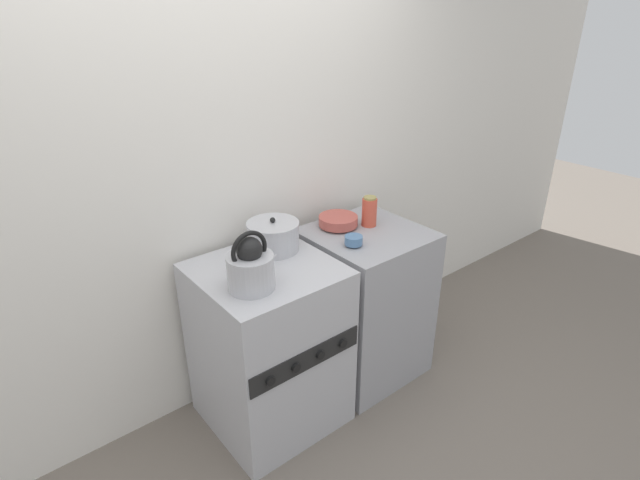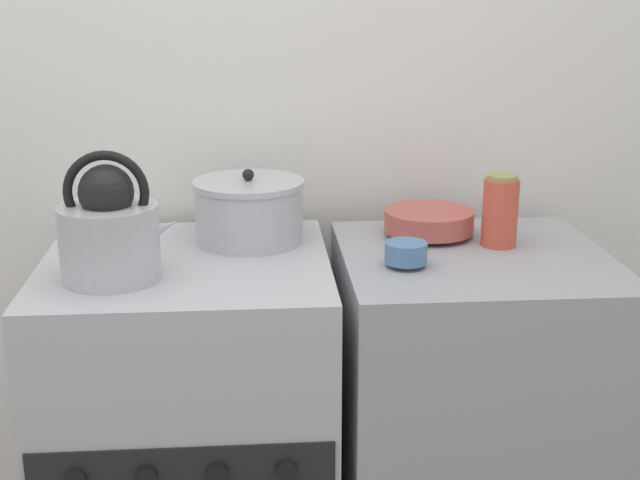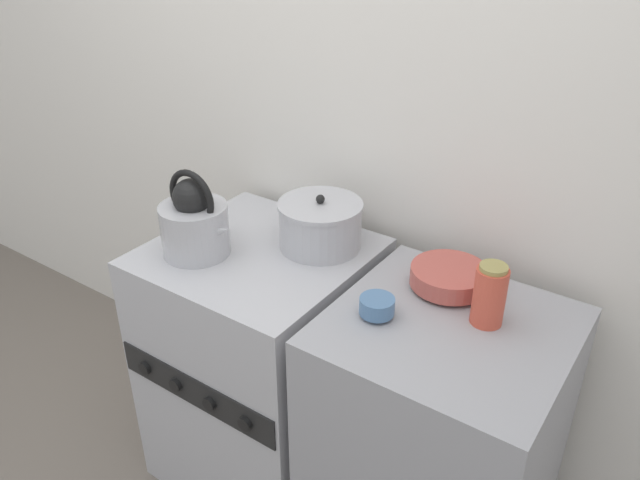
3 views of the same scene
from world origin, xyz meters
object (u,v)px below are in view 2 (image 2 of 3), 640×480
object	(u,v)px
enamel_bowl	(429,221)
small_ceramic_bowl	(406,253)
storage_jar	(500,211)
stove	(193,441)
cooking_pot	(249,211)
kettle	(110,231)

from	to	relation	value
enamel_bowl	small_ceramic_bowl	xyz separation A→B (m)	(-0.10, -0.23, -0.00)
small_ceramic_bowl	storage_jar	xyz separation A→B (m)	(0.25, 0.14, 0.05)
stove	enamel_bowl	xyz separation A→B (m)	(0.59, 0.14, 0.50)
cooking_pot	enamel_bowl	bearing A→B (deg)	0.43
stove	cooking_pot	xyz separation A→B (m)	(0.15, 0.14, 0.53)
stove	storage_jar	distance (m)	0.92
stove	kettle	distance (m)	0.59
small_ceramic_bowl	cooking_pot	bearing A→B (deg)	145.93
enamel_bowl	small_ceramic_bowl	bearing A→B (deg)	-112.60
kettle	small_ceramic_bowl	size ratio (longest dim) A/B	2.95
enamel_bowl	storage_jar	world-z (taller)	storage_jar
enamel_bowl	small_ceramic_bowl	world-z (taller)	enamel_bowl
kettle	enamel_bowl	size ratio (longest dim) A/B	1.26
storage_jar	cooking_pot	bearing A→B (deg)	171.23
small_ceramic_bowl	storage_jar	world-z (taller)	storage_jar
stove	kettle	bearing A→B (deg)	-141.71
kettle	small_ceramic_bowl	distance (m)	0.64
stove	cooking_pot	bearing A→B (deg)	43.93
stove	small_ceramic_bowl	size ratio (longest dim) A/B	9.75
enamel_bowl	storage_jar	size ratio (longest dim) A/B	1.28
storage_jar	kettle	bearing A→B (deg)	-169.44
cooking_pot	storage_jar	distance (m)	0.60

